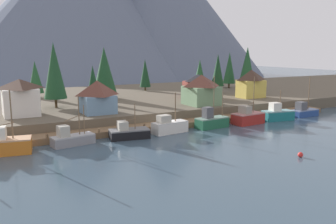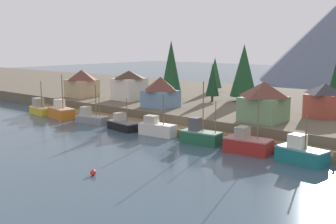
% 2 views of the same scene
% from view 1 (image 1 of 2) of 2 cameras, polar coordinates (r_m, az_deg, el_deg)
% --- Properties ---
extents(ground_plane, '(400.00, 400.00, 1.00)m').
position_cam_1_polar(ground_plane, '(80.77, -7.00, -0.59)').
color(ground_plane, '#384C5B').
extents(dock, '(80.00, 4.00, 1.60)m').
position_cam_1_polar(dock, '(64.40, -1.21, -2.26)').
color(dock, brown).
rests_on(dock, ground_plane).
extents(shoreline_bank, '(400.00, 56.00, 2.50)m').
position_cam_1_polar(shoreline_bank, '(91.66, -9.74, 1.69)').
color(shoreline_bank, brown).
rests_on(shoreline_bank, ground_plane).
extents(mountain_west_peak, '(142.39, 142.39, 73.50)m').
position_cam_1_polar(mountain_west_peak, '(205.95, -14.73, 15.85)').
color(mountain_west_peak, slate).
rests_on(mountain_west_peak, ground_plane).
extents(mountain_central_peak, '(114.68, 114.68, 72.82)m').
position_cam_1_polar(mountain_central_peak, '(212.13, -0.67, 15.88)').
color(mountain_central_peak, slate).
rests_on(mountain_central_peak, ground_plane).
extents(fishing_boat_orange, '(6.68, 4.07, 8.83)m').
position_cam_1_polar(fishing_boat_orange, '(53.59, -24.42, -4.78)').
color(fishing_boat_orange, '#CC6B1E').
rests_on(fishing_boat_orange, ground_plane).
extents(fishing_boat_grey, '(6.56, 3.36, 7.39)m').
position_cam_1_polar(fishing_boat_grey, '(55.16, -15.17, -4.11)').
color(fishing_boat_grey, gray).
rests_on(fishing_boat_grey, ground_plane).
extents(fishing_boat_black, '(6.60, 3.75, 5.64)m').
position_cam_1_polar(fishing_boat_black, '(57.61, -6.33, -3.30)').
color(fishing_boat_black, black).
rests_on(fishing_boat_black, ground_plane).
extents(fishing_boat_white, '(6.49, 3.07, 6.88)m').
position_cam_1_polar(fishing_boat_white, '(60.99, 0.17, -2.27)').
color(fishing_boat_white, silver).
rests_on(fishing_boat_white, ground_plane).
extents(fishing_boat_green, '(6.37, 3.05, 9.46)m').
position_cam_1_polar(fishing_boat_green, '(65.53, 6.97, -1.45)').
color(fishing_boat_green, '#1E5B3D').
rests_on(fishing_boat_green, ground_plane).
extents(fishing_boat_red, '(6.52, 3.62, 9.05)m').
position_cam_1_polar(fishing_boat_red, '(70.29, 12.63, -0.84)').
color(fishing_boat_red, maroon).
rests_on(fishing_boat_red, ground_plane).
extents(fishing_boat_teal, '(6.61, 3.68, 6.09)m').
position_cam_1_polar(fishing_boat_teal, '(75.51, 17.09, -0.32)').
color(fishing_boat_teal, '#196B70').
rests_on(fishing_boat_teal, ground_plane).
extents(fishing_boat_blue, '(6.26, 2.64, 8.52)m').
position_cam_1_polar(fishing_boat_blue, '(81.91, 20.93, 0.11)').
color(fishing_boat_blue, navy).
rests_on(fishing_boat_blue, ground_plane).
extents(house_blue, '(5.99, 6.03, 6.07)m').
position_cam_1_polar(house_blue, '(67.11, -11.21, 2.46)').
color(house_blue, '#6689A8').
rests_on(house_blue, shoreline_bank).
extents(house_yellow, '(6.60, 4.36, 6.87)m').
position_cam_1_polar(house_yellow, '(90.06, 13.14, 4.48)').
color(house_yellow, gold).
rests_on(house_yellow, shoreline_bank).
extents(house_white, '(6.23, 6.42, 6.53)m').
position_cam_1_polar(house_white, '(68.52, -22.56, 2.23)').
color(house_white, silver).
rests_on(house_white, shoreline_bank).
extents(house_red, '(5.35, 6.70, 5.75)m').
position_cam_1_polar(house_red, '(88.42, 4.77, 4.24)').
color(house_red, '#9E4238').
rests_on(house_red, shoreline_bank).
extents(house_green, '(6.60, 6.83, 6.44)m').
position_cam_1_polar(house_green, '(76.29, 5.35, 3.62)').
color(house_green, '#6B8E66').
rests_on(house_green, shoreline_bank).
extents(conifer_near_left, '(2.92, 2.92, 8.27)m').
position_cam_1_polar(conifer_near_left, '(80.56, -11.92, 4.83)').
color(conifer_near_left, '#4C3823').
rests_on(conifer_near_left, shoreline_bank).
extents(conifer_near_right, '(3.49, 3.49, 10.64)m').
position_cam_1_polar(conifer_near_right, '(98.64, 7.97, 6.67)').
color(conifer_near_right, '#4C3823').
rests_on(conifer_near_right, shoreline_bank).
extents(conifer_mid_left, '(4.89, 4.89, 12.55)m').
position_cam_1_polar(conifer_mid_left, '(105.84, 12.54, 7.11)').
color(conifer_mid_left, '#4C3823').
rests_on(conifer_mid_left, shoreline_bank).
extents(conifer_mid_right, '(3.72, 3.72, 8.95)m').
position_cam_1_polar(conifer_mid_right, '(93.63, -20.46, 5.25)').
color(conifer_mid_right, '#4C3823').
rests_on(conifer_mid_right, shoreline_bank).
extents(conifer_back_left, '(4.52, 4.52, 13.16)m').
position_cam_1_polar(conifer_back_left, '(75.05, -17.73, 6.34)').
color(conifer_back_left, '#4C3823').
rests_on(conifer_back_left, shoreline_bank).
extents(conifer_back_right, '(3.76, 3.76, 11.03)m').
position_cam_1_polar(conifer_back_right, '(112.35, 9.80, 6.99)').
color(conifer_back_right, '#4C3823').
rests_on(conifer_back_right, shoreline_bank).
extents(conifer_centre, '(5.84, 5.84, 12.34)m').
position_cam_1_polar(conifer_centre, '(86.89, -10.15, 6.51)').
color(conifer_centre, '#4C3823').
rests_on(conifer_centre, shoreline_bank).
extents(conifer_far_left, '(3.22, 3.22, 9.09)m').
position_cam_1_polar(conifer_far_left, '(103.40, -3.69, 6.24)').
color(conifer_far_left, '#4C3823').
rests_on(conifer_far_left, shoreline_bank).
extents(conifer_far_right, '(3.53, 3.53, 9.08)m').
position_cam_1_polar(conifer_far_right, '(100.02, 5.10, 6.20)').
color(conifer_far_right, '#4C3823').
rests_on(conifer_far_right, shoreline_bank).
extents(channel_buoy, '(0.70, 0.70, 0.70)m').
position_cam_1_polar(channel_buoy, '(50.63, 20.43, -6.43)').
color(channel_buoy, red).
rests_on(channel_buoy, ground_plane).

